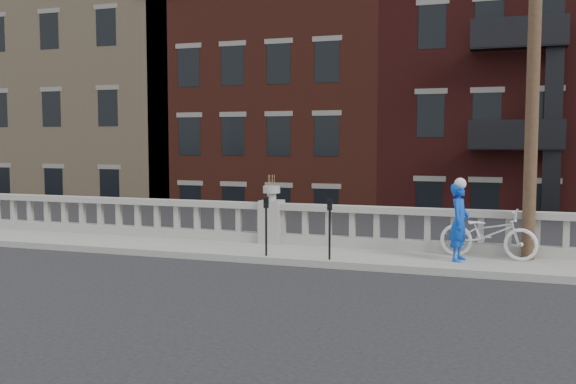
# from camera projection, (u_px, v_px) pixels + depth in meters

# --- Properties ---
(ground) EXTENTS (120.00, 120.00, 0.00)m
(ground) POSITION_uv_depth(u_px,v_px,m) (204.00, 280.00, 12.85)
(ground) COLOR black
(ground) RESTS_ON ground
(sidewalk) EXTENTS (32.00, 2.20, 0.15)m
(sidewalk) POSITION_uv_depth(u_px,v_px,m) (258.00, 251.00, 15.68)
(sidewalk) COLOR gray
(sidewalk) RESTS_ON ground
(balustrade) EXTENTS (28.00, 0.34, 1.03)m
(balustrade) POSITION_uv_depth(u_px,v_px,m) (272.00, 224.00, 16.53)
(balustrade) COLOR gray
(balustrade) RESTS_ON sidewalk
(planter_pedestal) EXTENTS (0.55, 0.55, 1.76)m
(planter_pedestal) POSITION_uv_depth(u_px,v_px,m) (272.00, 216.00, 16.52)
(planter_pedestal) COLOR gray
(planter_pedestal) RESTS_ON sidewalk
(lower_level) EXTENTS (80.00, 44.00, 20.80)m
(lower_level) POSITION_uv_depth(u_px,v_px,m) (405.00, 143.00, 34.21)
(lower_level) COLOR #605E59
(lower_level) RESTS_ON ground
(utility_pole) EXTENTS (1.60, 0.28, 10.00)m
(utility_pole) POSITION_uv_depth(u_px,v_px,m) (535.00, 27.00, 13.84)
(utility_pole) COLOR #422D1E
(utility_pole) RESTS_ON sidewalk
(parking_meter_a) EXTENTS (0.10, 0.09, 1.36)m
(parking_meter_a) POSITION_uv_depth(u_px,v_px,m) (266.00, 219.00, 14.63)
(parking_meter_a) COLOR black
(parking_meter_a) RESTS_ON sidewalk
(parking_meter_b) EXTENTS (0.10, 0.09, 1.36)m
(parking_meter_b) POSITION_uv_depth(u_px,v_px,m) (330.00, 222.00, 14.15)
(parking_meter_b) COLOR black
(parking_meter_b) RESTS_ON sidewalk
(bicycle) EXTENTS (2.23, 1.08, 1.12)m
(bicycle) POSITION_uv_depth(u_px,v_px,m) (488.00, 233.00, 14.35)
(bicycle) COLOR white
(bicycle) RESTS_ON sidewalk
(cyclist) EXTENTS (0.52, 0.69, 1.72)m
(cyclist) POSITION_uv_depth(u_px,v_px,m) (459.00, 222.00, 14.02)
(cyclist) COLOR blue
(cyclist) RESTS_ON sidewalk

